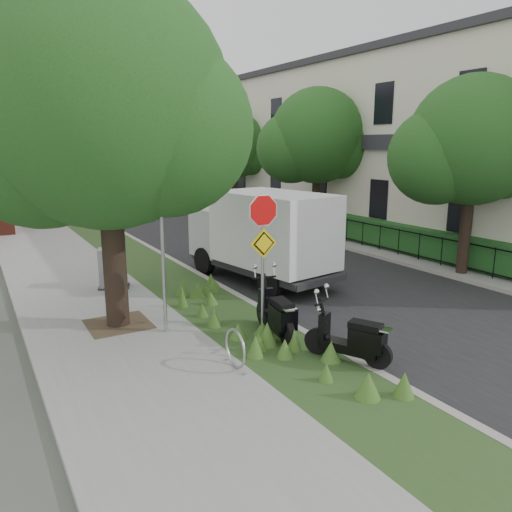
{
  "coord_description": "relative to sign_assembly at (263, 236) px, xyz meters",
  "views": [
    {
      "loc": [
        -6.71,
        -8.33,
        4.22
      ],
      "look_at": [
        -0.22,
        2.94,
        1.3
      ],
      "focal_mm": 35.0,
      "sensor_mm": 36.0,
      "label": 1
    }
  ],
  "objects": [
    {
      "name": "ground",
      "position": [
        1.4,
        -0.58,
        -2.33
      ],
      "size": [
        120.0,
        120.0,
        0.0
      ],
      "primitive_type": "plane",
      "color": "#4C5147",
      "rests_on": "ground"
    },
    {
      "name": "scooter_far",
      "position": [
        0.19,
        -0.35,
        -1.77
      ],
      "size": [
        0.57,
        1.87,
        0.89
      ],
      "color": "black",
      "rests_on": "ground"
    },
    {
      "name": "far_tree_c",
      "position": [
        8.34,
        17.46,
        1.63
      ],
      "size": [
        4.37,
        3.89,
        5.93
      ],
      "color": "black",
      "rests_on": "ground"
    },
    {
      "name": "scooter_near",
      "position": [
        0.79,
        -2.17,
        -1.79
      ],
      "size": [
        0.95,
        1.64,
        0.85
      ],
      "color": "black",
      "rests_on": "ground"
    },
    {
      "name": "street_tree_main",
      "position": [
        -2.68,
        2.28,
        2.48
      ],
      "size": [
        6.21,
        5.54,
        7.66
      ],
      "color": "black",
      "rests_on": "ground"
    },
    {
      "name": "verge",
      "position": [
        -0.1,
        9.42,
        -2.27
      ],
      "size": [
        2.0,
        60.0,
        0.12
      ],
      "primitive_type": "cube",
      "color": "#2E4C20",
      "rests_on": "ground"
    },
    {
      "name": "road",
      "position": [
        4.4,
        9.42,
        -2.32
      ],
      "size": [
        7.0,
        60.0,
        0.01
      ],
      "primitive_type": "cube",
      "color": "black",
      "rests_on": "ground"
    },
    {
      "name": "bare_post",
      "position": [
        -1.8,
        1.22,
        -0.21
      ],
      "size": [
        0.08,
        0.08,
        4.0
      ],
      "color": "#A5A8AD",
      "rests_on": "ground"
    },
    {
      "name": "bike_hoop",
      "position": [
        -1.3,
        -1.18,
        -1.83
      ],
      "size": [
        0.06,
        0.78,
        0.77
      ],
      "color": "#A5A8AD",
      "rests_on": "ground"
    },
    {
      "name": "kerb_near",
      "position": [
        0.9,
        9.42,
        -2.26
      ],
      "size": [
        0.2,
        60.0,
        0.13
      ],
      "primitive_type": "cube",
      "color": "#9E9991",
      "rests_on": "ground"
    },
    {
      "name": "kerb_far",
      "position": [
        7.9,
        9.42,
        -2.26
      ],
      "size": [
        0.2,
        60.0,
        0.13
      ],
      "primitive_type": "cube",
      "color": "#9E9991",
      "rests_on": "ground"
    },
    {
      "name": "far_tree_b",
      "position": [
        8.34,
        9.46,
        2.04
      ],
      "size": [
        4.83,
        4.31,
        6.56
      ],
      "color": "black",
      "rests_on": "ground"
    },
    {
      "name": "hedge_far",
      "position": [
        9.3,
        9.42,
        -1.66
      ],
      "size": [
        1.0,
        24.0,
        1.1
      ],
      "primitive_type": "cube",
      "color": "#1C4B1B",
      "rests_on": "footpath_far"
    },
    {
      "name": "sidewalk_near",
      "position": [
        -2.85,
        9.42,
        -2.27
      ],
      "size": [
        3.5,
        60.0,
        0.12
      ],
      "primitive_type": "cube",
      "color": "gray",
      "rests_on": "ground"
    },
    {
      "name": "footpath_far",
      "position": [
        9.6,
        9.42,
        -2.27
      ],
      "size": [
        3.2,
        60.0,
        0.12
      ],
      "primitive_type": "cube",
      "color": "gray",
      "rests_on": "ground"
    },
    {
      "name": "box_truck",
      "position": [
        2.47,
        4.14,
        -0.76
      ],
      "size": [
        2.87,
        5.56,
        2.4
      ],
      "color": "#262628",
      "rests_on": "ground"
    },
    {
      "name": "far_tree_a",
      "position": [
        8.34,
        1.46,
        1.8
      ],
      "size": [
        4.6,
        4.1,
        6.22
      ],
      "color": "black",
      "rests_on": "ground"
    },
    {
      "name": "fence_far",
      "position": [
        8.6,
        9.42,
        -1.66
      ],
      "size": [
        0.04,
        24.0,
        1.0
      ],
      "color": "black",
      "rests_on": "ground"
    },
    {
      "name": "sign_assembly",
      "position": [
        0.0,
        0.0,
        0.0
      ],
      "size": [
        0.94,
        0.08,
        3.22
      ],
      "color": "#A5A8AD",
      "rests_on": "ground"
    },
    {
      "name": "terrace_houses",
      "position": [
        12.89,
        9.42,
        1.83
      ],
      "size": [
        7.4,
        26.4,
        8.2
      ],
      "color": "beige",
      "rests_on": "ground"
    },
    {
      "name": "utility_cabinet",
      "position": [
        -1.89,
        5.37,
        -1.65
      ],
      "size": [
        1.01,
        0.82,
        1.16
      ],
      "color": "#262628",
      "rests_on": "ground"
    }
  ]
}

